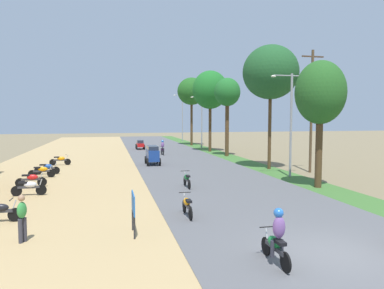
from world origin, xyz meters
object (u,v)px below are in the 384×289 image
parked_motorbike_sixth (60,160)px  pedestrian_on_shoulder (22,216)px  median_tree_second (271,72)px  streetlamp_near (291,117)px  streetlamp_far (182,114)px  motorbike_ahead_fourth (162,148)px  motorbike_foreground_rider (277,238)px  median_tree_fifth (192,92)px  car_sedan_red (140,144)px  street_signboard (133,206)px  parked_motorbike_fourth (42,171)px  streetlamp_mid (202,118)px  motorbike_ahead_third (187,179)px  parked_motorbike_third (32,179)px  median_tree_fourth (210,90)px  motorbike_ahead_second (187,205)px  utility_pole_near (311,109)px  median_tree_third (227,94)px  parked_motorbike_second (29,187)px  median_tree_nearest (320,94)px  parked_motorbike_fifth (47,168)px  car_van_blue (152,154)px

parked_motorbike_sixth → pedestrian_on_shoulder: 20.37m
pedestrian_on_shoulder → median_tree_second: 22.08m
streetlamp_near → streetlamp_far: 38.55m
median_tree_second → motorbike_ahead_fourth: median_tree_second is taller
streetlamp_near → motorbike_foreground_rider: 16.31m
motorbike_ahead_fourth → motorbike_foreground_rider: bearing=-92.2°
median_tree_fifth → car_sedan_red: 12.23m
street_signboard → median_tree_fifth: median_tree_fifth is taller
parked_motorbike_fourth → streetlamp_near: (17.10, -3.49, 3.72)m
motorbike_ahead_fourth → streetlamp_mid: bearing=51.1°
median_tree_second → motorbike_ahead_third: size_ratio=5.55×
parked_motorbike_sixth → parked_motorbike_third: bearing=-92.2°
street_signboard → median_tree_second: median_tree_second is taller
median_tree_fourth → streetlamp_far: median_tree_fourth is taller
street_signboard → streetlamp_mid: size_ratio=0.21×
motorbike_ahead_second → utility_pole_near: bearing=40.4°
street_signboard → median_tree_third: (11.65, 24.25, 5.72)m
street_signboard → streetlamp_far: bearing=76.5°
pedestrian_on_shoulder → median_tree_fifth: bearing=69.4°
streetlamp_near → parked_motorbike_second: bearing=-171.4°
median_tree_fourth → motorbike_ahead_second: median_tree_fourth is taller
streetlamp_near → motorbike_ahead_fourth: size_ratio=4.03×
parked_motorbike_second → car_sedan_red: size_ratio=0.80×
parked_motorbike_sixth → median_tree_fifth: bearing=50.1°
median_tree_nearest → car_sedan_red: 29.88m
parked_motorbike_fifth → pedestrian_on_shoulder: (1.62, -15.14, 0.41)m
parked_motorbike_third → streetlamp_near: (17.11, -0.06, 3.72)m
parked_motorbike_sixth → median_tree_third: bearing=13.1°
median_tree_fifth → motorbike_ahead_third: bearing=-103.4°
parked_motorbike_third → streetlamp_far: (17.11, 38.49, 4.24)m
parked_motorbike_third → parked_motorbike_second: bearing=-81.2°
median_tree_second → parked_motorbike_fourth: bearing=-178.8°
pedestrian_on_shoulder → motorbike_foreground_rider: 8.32m
median_tree_nearest → median_tree_third: bearing=89.2°
street_signboard → utility_pole_near: utility_pole_near is taller
parked_motorbike_fifth → median_tree_nearest: size_ratio=0.24×
utility_pole_near → car_van_blue: 13.83m
street_signboard → car_van_blue: car_van_blue is taller
median_tree_nearest → parked_motorbike_fifth: bearing=152.0°
parked_motorbike_second → motorbike_ahead_fourth: bearing=62.5°
pedestrian_on_shoulder → median_tree_nearest: size_ratio=0.21×
utility_pole_near → motorbike_foreground_rider: 19.30m
median_tree_third → median_tree_second: bearing=-88.7°
parked_motorbike_sixth → median_tree_fourth: (16.35, 9.40, 7.04)m
motorbike_ahead_second → motorbike_ahead_third: bearing=78.0°
motorbike_foreground_rider → motorbike_ahead_third: (-0.10, 11.62, -0.28)m
median_tree_third → streetlamp_far: bearing=89.9°
pedestrian_on_shoulder → median_tree_fifth: size_ratio=0.16×
streetlamp_far → pedestrian_on_shoulder: bearing=-107.5°
motorbike_ahead_second → parked_motorbike_sixth: bearing=111.9°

